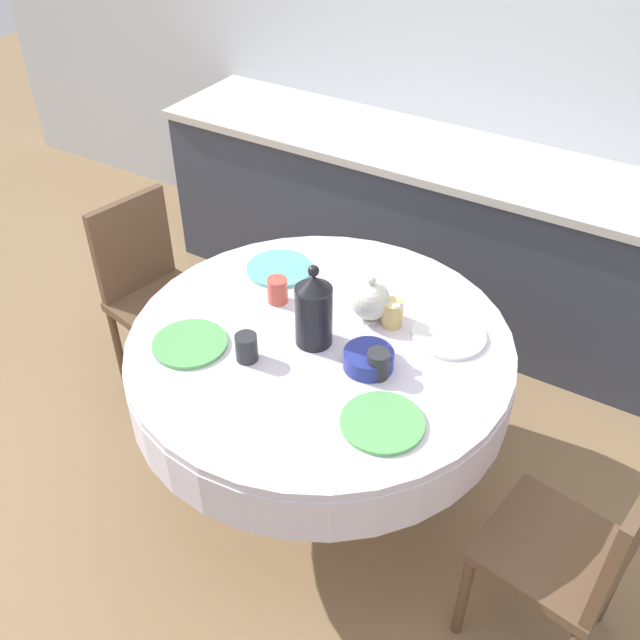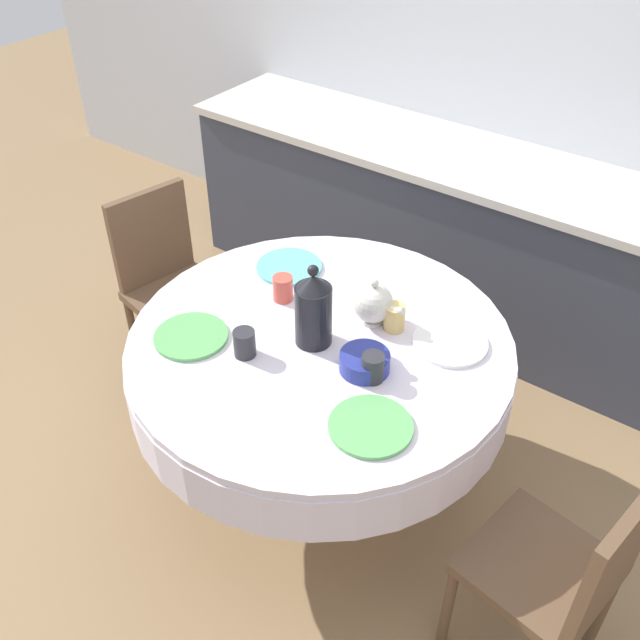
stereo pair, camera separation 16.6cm
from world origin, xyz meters
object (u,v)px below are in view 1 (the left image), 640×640
Objects in this scene: chair_right at (153,287)px; coffee_carafe at (314,310)px; teapot at (371,301)px; chair_left at (580,551)px.

coffee_carafe is (0.98, -0.23, 0.41)m from chair_right.
teapot is (0.11, 0.21, -0.05)m from coffee_carafe.
coffee_carafe reaches higher than teapot.
teapot is (1.09, -0.02, 0.36)m from chair_right.
chair_right is at bearing 88.75° from chair_left.
coffee_carafe is (-1.01, 0.13, 0.41)m from chair_left.
teapot is at bearing 100.53° from chair_right.
teapot is (-0.90, 0.34, 0.36)m from chair_left.
chair_left is at bearing -20.69° from teapot.
coffee_carafe is 0.24m from teapot.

